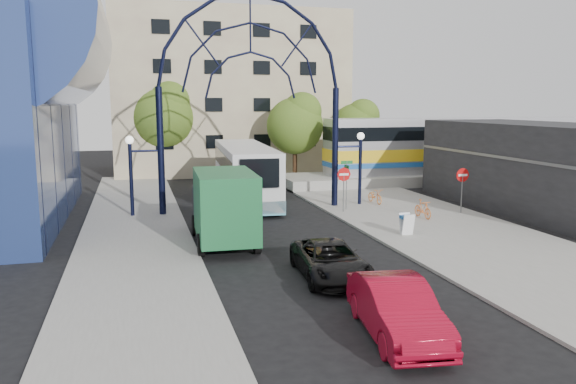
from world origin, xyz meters
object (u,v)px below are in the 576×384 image
object	(u,v)px
do_not_enter_sign	(462,179)
bike_near_b	(423,209)
bike_near_a	(375,196)
tree_north_b	(165,114)
red_sedan	(397,309)
green_truck	(223,207)
sandwich_board	(407,221)
tree_north_a	(297,123)
gateway_arch	(251,58)
black_suv	(330,260)
stop_sign	(344,178)
tree_north_c	(358,125)
street_name_sign	(347,174)
city_bus	(245,172)
train_car	(478,144)

from	to	relation	value
do_not_enter_sign	bike_near_b	size ratio (longest dim) A/B	1.54
bike_near_a	do_not_enter_sign	bearing A→B (deg)	-53.34
tree_north_b	red_sedan	bearing A→B (deg)	-83.26
do_not_enter_sign	green_truck	size ratio (longest dim) A/B	0.38
bike_near_b	sandwich_board	bearing A→B (deg)	-131.37
do_not_enter_sign	tree_north_a	xyz separation A→B (m)	(-4.88, 15.93, 2.63)
gateway_arch	tree_north_b	bearing A→B (deg)	103.68
tree_north_b	red_sedan	distance (m)	34.53
red_sedan	bike_near_a	size ratio (longest dim) A/B	2.75
do_not_enter_sign	black_suv	bearing A→B (deg)	-140.75
do_not_enter_sign	tree_north_b	distance (m)	25.09
stop_sign	tree_north_c	bearing A→B (deg)	65.31
street_name_sign	green_truck	bearing A→B (deg)	-145.28
green_truck	tree_north_a	bearing A→B (deg)	67.38
bike_near_b	tree_north_b	bearing A→B (deg)	117.72
sandwich_board	black_suv	world-z (taller)	black_suv
sandwich_board	black_suv	xyz separation A→B (m)	(-5.46, -4.85, -0.10)
tree_north_a	bike_near_a	world-z (taller)	tree_north_a
street_name_sign	gateway_arch	bearing A→B (deg)	164.93
tree_north_b	red_sedan	world-z (taller)	tree_north_b
do_not_enter_sign	tree_north_c	size ratio (longest dim) A/B	0.38
street_name_sign	city_bus	size ratio (longest dim) A/B	0.22
do_not_enter_sign	black_suv	size ratio (longest dim) A/B	0.53
train_car	tree_north_b	xyz separation A→B (m)	(-23.88, 7.93, 2.37)
tree_north_c	bike_near_a	size ratio (longest dim) A/B	3.86
tree_north_a	green_truck	bearing A→B (deg)	-115.17
do_not_enter_sign	street_name_sign	xyz separation A→B (m)	(-5.80, 2.60, 0.15)
red_sedan	tree_north_c	bearing A→B (deg)	76.84
gateway_arch	bike_near_a	bearing A→B (deg)	0.00
sandwich_board	black_suv	distance (m)	7.31
sandwich_board	black_suv	bearing A→B (deg)	-138.38
gateway_arch	bike_near_b	size ratio (longest dim) A/B	8.47
tree_north_b	green_truck	bearing A→B (deg)	-87.09
green_truck	black_suv	xyz separation A→B (m)	(2.86, -5.99, -0.99)
street_name_sign	do_not_enter_sign	bearing A→B (deg)	-24.16
tree_north_b	black_suv	world-z (taller)	tree_north_b
sandwich_board	bike_near_b	bearing A→B (deg)	51.17
tree_north_b	stop_sign	bearing A→B (deg)	-64.17
sandwich_board	green_truck	size ratio (longest dim) A/B	0.15
train_car	tree_north_a	distance (m)	14.52
gateway_arch	black_suv	bearing A→B (deg)	-89.39
tree_north_b	city_bus	size ratio (longest dim) A/B	0.62
bike_near_a	red_sedan	bearing A→B (deg)	-116.04
city_bus	black_suv	distance (m)	16.68
street_name_sign	green_truck	xyz separation A→B (m)	(-7.92, -5.49, -0.49)
train_car	bike_near_b	distance (m)	17.55
street_name_sign	red_sedan	xyz separation A→B (m)	(-5.06, -16.67, -1.37)
bike_near_b	red_sedan	bearing A→B (deg)	-123.79
bike_near_b	tree_north_a	bearing A→B (deg)	94.57
gateway_arch	tree_north_a	size ratio (longest dim) A/B	1.95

